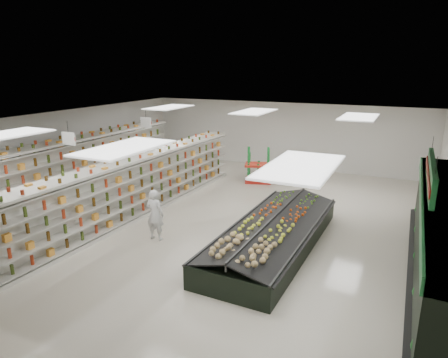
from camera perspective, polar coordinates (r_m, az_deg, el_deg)
The scene contains 14 objects.
floor at distance 13.33m, azimuth -2.20°, elevation -5.80°, with size 16.00×16.00×0.00m, color beige.
ceiling at distance 12.50m, azimuth -2.36°, elevation 7.95°, with size 14.00×16.00×0.02m, color white.
wall_back at distance 20.10m, azimuth 8.36°, elevation 6.22°, with size 14.00×0.02×3.20m, color white.
wall_left at distance 17.14m, azimuth -23.57°, elevation 3.38°, with size 0.02×16.00×3.20m, color white.
produce_wall_case at distance 10.20m, azimuth 28.06°, elevation -7.27°, with size 0.93×8.00×2.20m.
aisle_sign_near at distance 13.27m, azimuth -21.29°, elevation 5.39°, with size 0.52×0.06×0.75m.
aisle_sign_far at distance 16.25m, azimuth -11.08°, elevation 7.92°, with size 0.52×0.06×0.75m.
hortifruti_banner at distance 9.76m, azimuth 27.47°, elevation 0.57°, with size 0.12×3.20×0.95m.
gondola_left at distance 16.06m, azimuth -22.67°, elevation 0.61°, with size 1.14×12.97×2.25m.
gondola_center at distance 13.79m, azimuth -12.42°, elevation -1.36°, with size 1.32×11.60×2.01m.
produce_island at distance 11.33m, azimuth 7.05°, elevation -7.69°, with size 2.35×6.14×0.91m.
soda_endcap at distance 17.37m, azimuth 4.95°, elevation 1.82°, with size 1.34×1.10×1.48m.
shopper_main at distance 11.77m, azimuth -9.83°, elevation -5.05°, with size 0.56×0.37×1.53m, color white.
shopper_background at distance 19.06m, azimuth -6.59°, elevation 3.15°, with size 0.73×0.45×1.51m, color #998C5E.
Camera 1 is at (5.74, -10.97, 4.93)m, focal length 32.00 mm.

